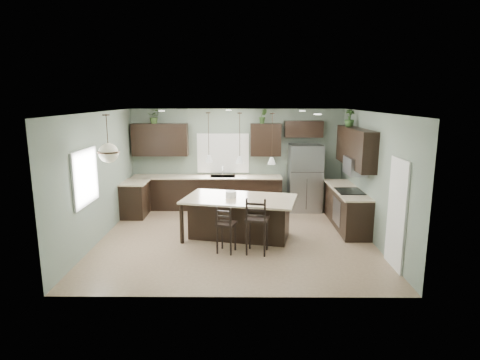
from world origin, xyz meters
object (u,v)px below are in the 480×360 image
at_px(bar_stool_center, 226,229).
at_px(kitchen_island, 240,218).
at_px(refrigerator, 305,178).
at_px(serving_dish, 231,194).
at_px(plant_back_left, 154,116).
at_px(bar_stool_right, 257,225).

bearing_deg(bar_stool_center, kitchen_island, 90.41).
bearing_deg(kitchen_island, refrigerator, 64.37).
height_order(serving_dish, plant_back_left, plant_back_left).
bearing_deg(refrigerator, plant_back_left, 176.53).
xyz_separation_m(serving_dish, bar_stool_right, (0.55, -0.95, -0.40)).
height_order(refrigerator, bar_stool_right, refrigerator).
xyz_separation_m(refrigerator, kitchen_island, (-1.79, -2.28, -0.46)).
bearing_deg(refrigerator, bar_stool_right, -114.20).
relative_size(serving_dish, bar_stool_right, 0.20).
xyz_separation_m(kitchen_island, serving_dish, (-0.20, 0.04, 0.53)).
bearing_deg(serving_dish, bar_stool_center, -94.42).
height_order(bar_stool_center, plant_back_left, plant_back_left).
height_order(refrigerator, bar_stool_center, refrigerator).
bearing_deg(bar_stool_center, plant_back_left, 139.08).
bearing_deg(plant_back_left, kitchen_island, -46.86).
relative_size(refrigerator, kitchen_island, 0.76).
distance_m(refrigerator, bar_stool_right, 3.51).
bearing_deg(bar_stool_center, bar_stool_right, 14.19).
relative_size(refrigerator, bar_stool_right, 1.56).
bearing_deg(bar_stool_center, refrigerator, 74.25).
relative_size(kitchen_island, serving_dish, 10.10).
bearing_deg(refrigerator, bar_stool_center, -123.09).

